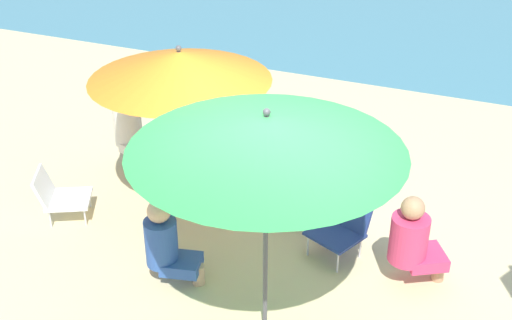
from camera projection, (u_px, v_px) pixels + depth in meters
ground_plane at (277, 279)px, 6.37m from camera, size 40.00×40.00×0.00m
umbrella_green at (266, 134)px, 4.89m from camera, size 2.13×2.13×2.09m
umbrella_orange at (180, 66)px, 6.59m from camera, size 1.85×1.85×1.92m
beach_chair_a at (198, 129)px, 8.45m from camera, size 0.81×0.82×0.67m
beach_chair_b at (59, 194)px, 7.16m from camera, size 0.69×0.66×0.56m
beach_chair_c at (314, 187)px, 7.14m from camera, size 0.62×0.66×0.69m
beach_chair_d at (259, 139)px, 8.27m from camera, size 0.63×0.66×0.63m
beach_chair_f at (342, 223)px, 6.58m from camera, size 0.65×0.67×0.66m
person_a at (413, 240)px, 6.10m from camera, size 0.58×0.51×0.95m
person_b at (130, 127)px, 8.12m from camera, size 0.57×0.46×0.99m
person_c at (301, 153)px, 7.57m from camera, size 0.55×0.49×0.98m
person_d at (166, 243)px, 6.16m from camera, size 0.54×0.39×0.89m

